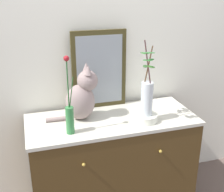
% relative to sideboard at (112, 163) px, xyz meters
% --- Properties ---
extents(wall_back, '(4.40, 0.08, 2.60)m').
position_rel_sideboard_xyz_m(wall_back, '(0.00, 0.34, 0.90)').
color(wall_back, white).
rests_on(wall_back, ground_plane).
extents(sideboard, '(1.27, 0.55, 0.80)m').
position_rel_sideboard_xyz_m(sideboard, '(0.00, 0.00, 0.00)').
color(sideboard, '#453015').
rests_on(sideboard, ground_plane).
extents(mirror_leaning, '(0.43, 0.03, 0.62)m').
position_rel_sideboard_xyz_m(mirror_leaning, '(-0.03, 0.25, 0.71)').
color(mirror_leaning, '#3F3719').
rests_on(mirror_leaning, sideboard).
extents(cat_sitting, '(0.39, 0.19, 0.42)m').
position_rel_sideboard_xyz_m(cat_sitting, '(-0.21, 0.06, 0.58)').
color(cat_sitting, gray).
rests_on(cat_sitting, sideboard).
extents(vase_slim_green, '(0.07, 0.06, 0.54)m').
position_rel_sideboard_xyz_m(vase_slim_green, '(-0.34, -0.14, 0.53)').
color(vase_slim_green, '#337C40').
rests_on(vase_slim_green, sideboard).
extents(bowl_porcelain, '(0.17, 0.17, 0.05)m').
position_rel_sideboard_xyz_m(bowl_porcelain, '(0.23, -0.12, 0.43)').
color(bowl_porcelain, silver).
rests_on(bowl_porcelain, sideboard).
extents(vase_glass_clear, '(0.12, 0.22, 0.55)m').
position_rel_sideboard_xyz_m(vase_glass_clear, '(0.22, -0.12, 0.60)').
color(vase_glass_clear, silver).
rests_on(vase_glass_clear, bowl_porcelain).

